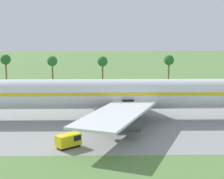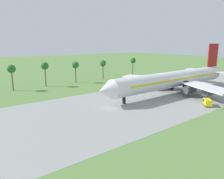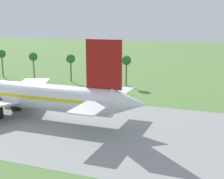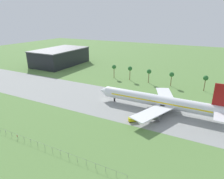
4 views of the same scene
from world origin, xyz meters
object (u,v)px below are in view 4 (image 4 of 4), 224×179
object	(u,v)px
no_stopping_sign	(17,137)
terminal_building	(60,57)
baggage_tug	(133,119)
jet_airliner	(161,101)

from	to	relation	value
no_stopping_sign	terminal_building	bearing A→B (deg)	123.65
baggage_tug	jet_airliner	bearing A→B (deg)	63.90
no_stopping_sign	jet_airliner	bearing A→B (deg)	49.41
no_stopping_sign	baggage_tug	bearing A→B (deg)	43.76
jet_airliner	terminal_building	xyz separation A→B (m)	(-129.62, 65.51, 2.95)
baggage_tug	terminal_building	size ratio (longest dim) A/B	0.07
jet_airliner	no_stopping_sign	xyz separation A→B (m)	(-48.41, -56.50, -4.65)
jet_airliner	terminal_building	world-z (taller)	jet_airliner
baggage_tug	no_stopping_sign	bearing A→B (deg)	-136.24
terminal_building	baggage_tug	bearing A→B (deg)	-35.12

